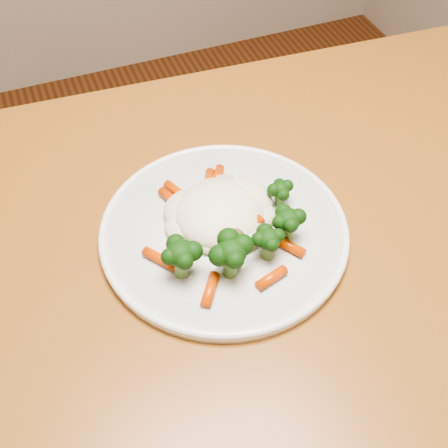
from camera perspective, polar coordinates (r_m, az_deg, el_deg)
name	(u,v)px	position (r m, az deg, el deg)	size (l,w,h in m)	color
dining_table	(313,298)	(0.75, 9.07, -7.42)	(1.25, 0.87, 0.75)	#975822
plate	(224,232)	(0.68, 0.00, -0.80)	(0.30, 0.30, 0.01)	white
meal	(227,221)	(0.65, 0.29, 0.29)	(0.20, 0.20, 0.05)	beige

